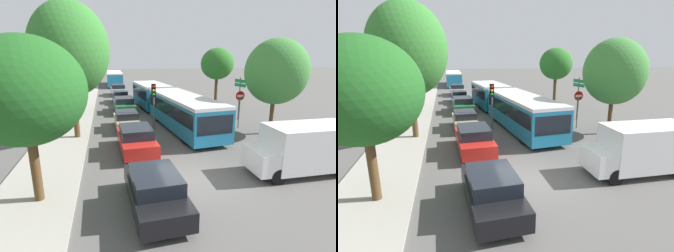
% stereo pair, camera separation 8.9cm
% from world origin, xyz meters
% --- Properties ---
extents(ground_plane, '(200.00, 200.00, 0.00)m').
position_xyz_m(ground_plane, '(0.00, 0.00, 0.00)').
color(ground_plane, '#565451').
extents(kerb_strip_left, '(3.20, 49.80, 0.14)m').
position_xyz_m(kerb_strip_left, '(-6.29, 19.90, 0.07)').
color(kerb_strip_left, '#9E998E').
rests_on(kerb_strip_left, ground).
extents(articulated_bus, '(4.21, 17.32, 2.55)m').
position_xyz_m(articulated_bus, '(1.72, 11.67, 1.47)').
color(articulated_bus, teal).
rests_on(articulated_bus, ground).
extents(city_bus_rear, '(2.65, 11.52, 2.48)m').
position_xyz_m(city_bus_rear, '(-1.81, 39.80, 1.43)').
color(city_bus_rear, teal).
rests_on(city_bus_rear, ground).
extents(queued_car_black, '(1.92, 4.22, 1.44)m').
position_xyz_m(queued_car_black, '(-1.85, -1.76, 0.73)').
color(queued_car_black, black).
rests_on(queued_car_black, ground).
extents(queued_car_red, '(2.00, 4.41, 1.51)m').
position_xyz_m(queued_car_red, '(-1.86, 4.16, 0.76)').
color(queued_car_red, '#B21E19').
rests_on(queued_car_red, ground).
extents(queued_car_tan, '(1.81, 3.99, 1.37)m').
position_xyz_m(queued_car_tan, '(-2.00, 9.21, 0.69)').
color(queued_car_tan, tan).
rests_on(queued_car_tan, ground).
extents(queued_car_green, '(1.97, 4.33, 1.48)m').
position_xyz_m(queued_car_green, '(-1.75, 15.30, 0.75)').
color(queued_car_green, '#236638').
rests_on(queued_car_green, ground).
extents(queued_car_navy, '(1.83, 4.02, 1.37)m').
position_xyz_m(queued_car_navy, '(-1.81, 20.92, 0.70)').
color(queued_car_navy, navy).
rests_on(queued_car_navy, ground).
extents(queued_car_silver, '(2.00, 4.40, 1.51)m').
position_xyz_m(queued_car_silver, '(-1.79, 26.93, 0.76)').
color(queued_car_silver, '#B7BABF').
rests_on(queued_car_silver, ground).
extents(white_van, '(5.04, 2.09, 2.31)m').
position_xyz_m(white_van, '(5.48, -0.36, 1.24)').
color(white_van, white).
rests_on(white_van, ground).
extents(traffic_light, '(0.36, 0.39, 3.40)m').
position_xyz_m(traffic_light, '(-0.04, 8.50, 2.50)').
color(traffic_light, '#56595E').
rests_on(traffic_light, ground).
extents(no_entry_sign, '(0.70, 0.08, 2.82)m').
position_xyz_m(no_entry_sign, '(6.31, 7.53, 1.88)').
color(no_entry_sign, '#56595E').
rests_on(no_entry_sign, ground).
extents(direction_sign_post, '(0.33, 1.39, 3.60)m').
position_xyz_m(direction_sign_post, '(7.62, 10.06, 2.55)').
color(direction_sign_post, '#56595E').
rests_on(direction_sign_post, ground).
extents(tree_left_near, '(4.12, 4.12, 6.08)m').
position_xyz_m(tree_left_near, '(-6.11, -0.34, 4.10)').
color(tree_left_near, '#51381E').
rests_on(tree_left_near, ground).
extents(tree_left_mid, '(4.81, 4.81, 8.59)m').
position_xyz_m(tree_left_mid, '(-5.39, 7.50, 5.70)').
color(tree_left_mid, '#51381E').
rests_on(tree_left_mid, ground).
extents(tree_left_far, '(4.95, 4.95, 7.50)m').
position_xyz_m(tree_left_far, '(-5.80, 15.87, 4.96)').
color(tree_left_far, '#51381E').
rests_on(tree_left_far, ground).
extents(tree_right_near, '(4.13, 4.13, 6.50)m').
position_xyz_m(tree_right_near, '(7.82, 5.69, 4.31)').
color(tree_right_near, '#51381E').
rests_on(tree_right_near, ground).
extents(tree_right_mid, '(3.38, 3.38, 6.13)m').
position_xyz_m(tree_right_mid, '(7.95, 15.78, 4.51)').
color(tree_right_mid, '#51381E').
rests_on(tree_right_mid, ground).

